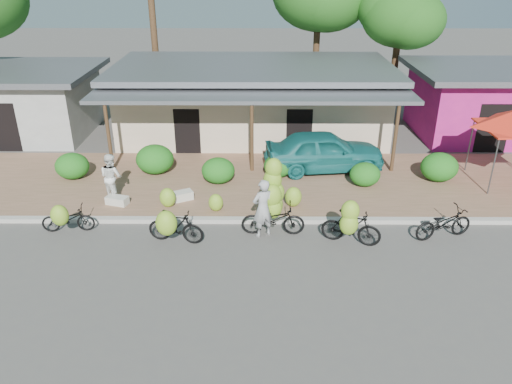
% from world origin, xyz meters
% --- Properties ---
extents(ground, '(100.00, 100.00, 0.00)m').
position_xyz_m(ground, '(0.00, 0.00, 0.00)').
color(ground, '#514E4B').
rests_on(ground, ground).
extents(sidewalk, '(60.00, 6.00, 0.12)m').
position_xyz_m(sidewalk, '(0.00, 5.00, 0.06)').
color(sidewalk, '#92664E').
rests_on(sidewalk, ground).
extents(curb, '(60.00, 0.25, 0.15)m').
position_xyz_m(curb, '(0.00, 2.00, 0.07)').
color(curb, '#A8A399').
rests_on(curb, ground).
extents(shop_main, '(13.00, 8.50, 3.35)m').
position_xyz_m(shop_main, '(0.00, 10.93, 1.72)').
color(shop_main, beige).
rests_on(shop_main, ground).
extents(shop_pink, '(6.00, 6.00, 3.25)m').
position_xyz_m(shop_pink, '(10.50, 10.99, 1.67)').
color(shop_pink, '#C71E7C').
rests_on(shop_pink, ground).
extents(shop_grey, '(7.00, 6.00, 3.15)m').
position_xyz_m(shop_grey, '(-11.00, 10.99, 1.62)').
color(shop_grey, '#ABABA6').
rests_on(shop_grey, ground).
extents(tree_near_right, '(4.20, 4.00, 6.83)m').
position_xyz_m(tree_near_right, '(7.31, 14.61, 5.26)').
color(tree_near_right, '#4E311F').
rests_on(tree_near_right, ground).
extents(hedge_0, '(1.29, 1.16, 1.01)m').
position_xyz_m(hedge_0, '(-6.91, 5.29, 0.62)').
color(hedge_0, '#145916').
rests_on(hedge_0, sidewalk).
extents(hedge_1, '(1.48, 1.33, 1.15)m').
position_xyz_m(hedge_1, '(-3.81, 5.83, 0.70)').
color(hedge_1, '#145916').
rests_on(hedge_1, sidewalk).
extents(hedge_2, '(1.25, 1.13, 0.98)m').
position_xyz_m(hedge_2, '(-1.26, 4.91, 0.61)').
color(hedge_2, '#145916').
rests_on(hedge_2, sidewalk).
extents(hedge_3, '(1.13, 1.02, 0.88)m').
position_xyz_m(hedge_3, '(1.04, 5.51, 0.56)').
color(hedge_3, '#145916').
rests_on(hedge_3, sidewalk).
extents(hedge_4, '(1.14, 1.03, 0.89)m').
position_xyz_m(hedge_4, '(4.23, 4.68, 0.56)').
color(hedge_4, '#145916').
rests_on(hedge_4, sidewalk).
extents(hedge_5, '(1.41, 1.27, 1.10)m').
position_xyz_m(hedge_5, '(7.14, 5.16, 0.67)').
color(hedge_5, '#145916').
rests_on(hedge_5, sidewalk).
extents(bike_far_left, '(1.68, 1.23, 1.24)m').
position_xyz_m(bike_far_left, '(-5.74, 1.29, 0.51)').
color(bike_far_left, black).
rests_on(bike_far_left, ground).
extents(bike_left, '(1.82, 1.32, 1.39)m').
position_xyz_m(bike_left, '(-2.27, 0.62, 0.63)').
color(bike_left, black).
rests_on(bike_left, ground).
extents(bike_center, '(1.99, 1.23, 2.34)m').
position_xyz_m(bike_center, '(0.72, 1.49, 0.85)').
color(bike_center, black).
rests_on(bike_center, ground).
extents(bike_right, '(1.88, 1.37, 1.72)m').
position_xyz_m(bike_right, '(3.01, 0.57, 0.70)').
color(bike_right, black).
rests_on(bike_right, ground).
extents(bike_far_right, '(2.03, 1.19, 1.01)m').
position_xyz_m(bike_far_right, '(5.96, 1.06, 0.50)').
color(bike_far_right, black).
rests_on(bike_far_right, ground).
extents(loose_banana_a, '(0.55, 0.47, 0.69)m').
position_xyz_m(loose_banana_a, '(-2.84, 2.88, 0.46)').
color(loose_banana_a, '#8DB62D').
rests_on(loose_banana_a, sidewalk).
extents(loose_banana_b, '(0.49, 0.42, 0.61)m').
position_xyz_m(loose_banana_b, '(-1.17, 2.59, 0.43)').
color(loose_banana_b, '#8DB62D').
rests_on(loose_banana_b, sidewalk).
extents(loose_banana_c, '(0.57, 0.48, 0.71)m').
position_xyz_m(loose_banana_c, '(1.46, 2.95, 0.48)').
color(loose_banana_c, '#8DB62D').
rests_on(loose_banana_c, sidewalk).
extents(sack_near, '(0.94, 0.75, 0.30)m').
position_xyz_m(sack_near, '(-2.49, 3.40, 0.27)').
color(sack_near, beige).
rests_on(sack_near, sidewalk).
extents(sack_far, '(0.83, 0.59, 0.28)m').
position_xyz_m(sack_far, '(-4.64, 3.07, 0.26)').
color(sack_far, beige).
rests_on(sack_far, sidewalk).
extents(vendor, '(0.83, 0.73, 1.90)m').
position_xyz_m(vendor, '(0.40, 1.17, 0.95)').
color(vendor, '#989898').
rests_on(vendor, ground).
extents(bystander, '(1.04, 0.99, 1.69)m').
position_xyz_m(bystander, '(-4.87, 3.51, 0.96)').
color(bystander, white).
rests_on(bystander, sidewalk).
extents(teal_van, '(4.90, 2.45, 1.60)m').
position_xyz_m(teal_van, '(2.87, 6.20, 0.92)').
color(teal_van, '#166665').
rests_on(teal_van, sidewalk).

